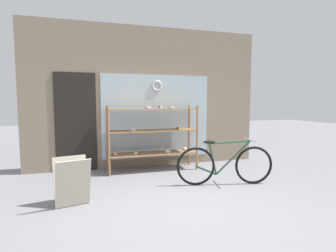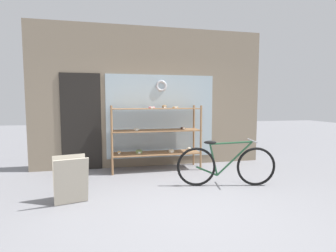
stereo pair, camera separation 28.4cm
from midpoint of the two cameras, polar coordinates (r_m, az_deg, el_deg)
The scene contains 5 objects.
ground_plane at distance 3.87m, azimuth 1.64°, elevation -17.23°, with size 30.00×30.00×0.00m, color gray.
storefront_facade at distance 6.04m, azimuth -6.19°, elevation 5.81°, with size 5.33×0.13×3.17m.
display_case at distance 5.69m, azimuth -4.81°, elevation -1.35°, with size 1.93×0.54×1.42m.
bicycle at distance 4.80m, azimuth 10.57°, elevation -8.24°, with size 1.72×0.52×0.82m.
sandwich_board at distance 4.07m, azimuth -22.09°, elevation -11.22°, with size 0.54×0.48×0.69m.
Camera 1 is at (-1.24, -3.37, 1.48)m, focal length 28.00 mm.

